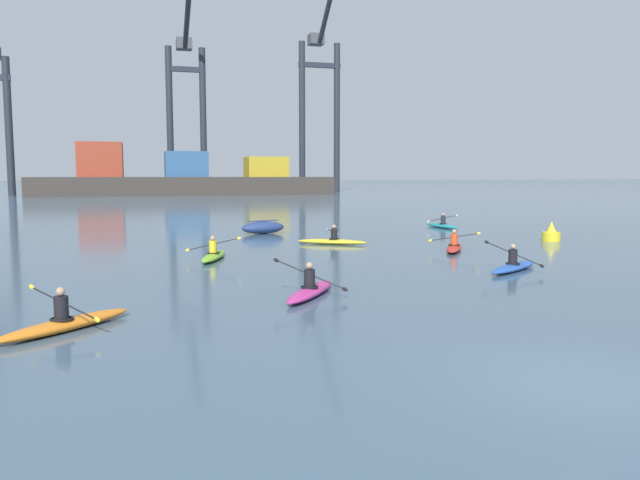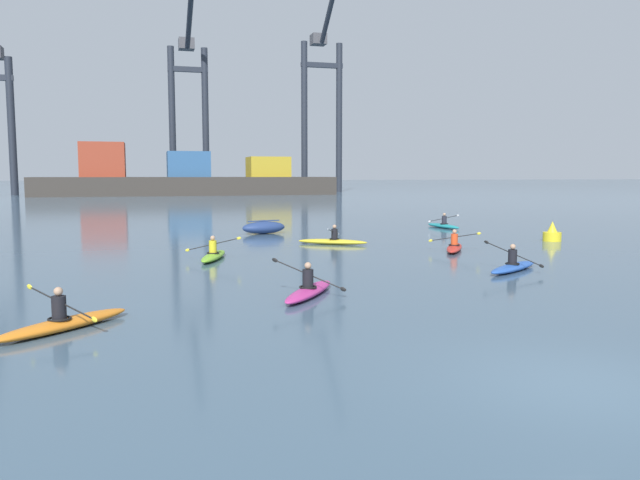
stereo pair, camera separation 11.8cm
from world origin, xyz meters
The scene contains 13 objects.
ground_plane centered at (0.00, 0.00, 0.00)m, with size 800.00×800.00×0.00m, color #425B70.
container_barge centered at (-0.28, 97.09, 2.61)m, with size 48.36×8.68×8.44m.
gantry_crane_west_mid centered at (1.42, 108.47, 17.87)m, with size 7.15×20.41×34.99m.
gantry_crane_east_mid centered at (26.58, 108.61, 19.44)m, with size 8.17×18.43×41.52m.
capsized_dinghy centered at (-0.13, 26.68, 0.35)m, with size 2.80×1.74×0.76m.
channel_buoy centered at (13.15, 18.84, 0.36)m, with size 0.90×0.90×1.00m.
kayak_teal centered at (11.45, 27.43, 0.17)m, with size 2.26×3.45×0.95m.
kayak_yellow centered at (2.05, 20.36, 0.17)m, with size 3.23×2.26×0.95m.
kayak_orange centered at (-8.31, 5.98, 0.17)m, with size 2.84×2.82×0.95m.
kayak_blue centered at (5.68, 10.67, 0.17)m, with size 3.14×2.43×1.03m.
kayak_red centered at (6.48, 16.50, 0.17)m, with size 2.30×3.20×0.95m.
kayak_magenta centered at (-2.28, 8.22, 0.17)m, with size 2.39×3.16×1.05m.
kayak_lime centered at (-4.02, 16.50, 0.17)m, with size 2.15×3.42×0.95m.
Camera 2 is at (-6.53, -8.14, 3.32)m, focal length 35.05 mm.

